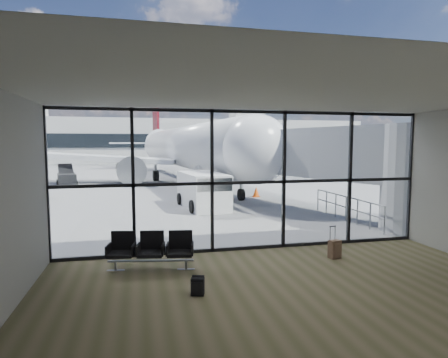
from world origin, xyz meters
name	(u,v)px	position (x,y,z in m)	size (l,w,h in m)	color
ground	(165,169)	(0.00, 40.00, 0.00)	(220.00, 220.00, 0.00)	slate
lounge_shell	(319,184)	(0.00, -4.80, 2.65)	(12.02, 8.01, 4.51)	brown
glass_curtain_wall	(249,181)	(0.00, 0.00, 2.25)	(12.10, 0.12, 4.50)	white
jet_bridge	(299,157)	(4.90, 7.07, 2.76)	(8.00, 16.50, 4.33)	#A7A9AC
apron_railing	(346,205)	(5.60, 3.50, 0.72)	(0.06, 5.46, 1.11)	gray
far_terminal	(154,140)	(-0.59, 61.97, 4.21)	(80.00, 12.20, 11.00)	#B7B8B2
tree_3	(19,138)	(-27.00, 72.00, 4.63)	(4.95, 4.95, 7.12)	#382619
tree_4	(51,135)	(-21.00, 72.00, 5.25)	(5.61, 5.61, 8.07)	#382619
tree_5	(82,132)	(-15.00, 72.00, 5.88)	(6.27, 6.27, 9.03)	#382619
seating_row	(151,248)	(-3.14, -1.22, 0.57)	(2.32, 1.02, 1.03)	gray
backpack	(198,286)	(-2.18, -3.32, 0.21)	(0.34, 0.33, 0.44)	black
suitcase	(335,249)	(2.25, -1.51, 0.29)	(0.40, 0.33, 0.97)	brown
airliner	(184,148)	(0.91, 25.23, 3.07)	(33.62, 39.09, 10.08)	white
service_van	(203,190)	(-0.08, 8.21, 0.96)	(2.49, 4.49, 1.87)	silver
belt_loader	(67,179)	(-9.27, 21.43, 0.58)	(2.09, 3.95, 1.73)	black
mobile_stairs	(14,190)	(-11.04, 14.01, 0.60)	(2.40, 3.82, 2.51)	gold
traffic_cone_a	(230,195)	(2.14, 11.13, 0.26)	(0.38, 0.38, 0.54)	orange
traffic_cone_b	(256,192)	(4.00, 11.67, 0.32)	(0.47, 0.47, 0.67)	#EE530C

